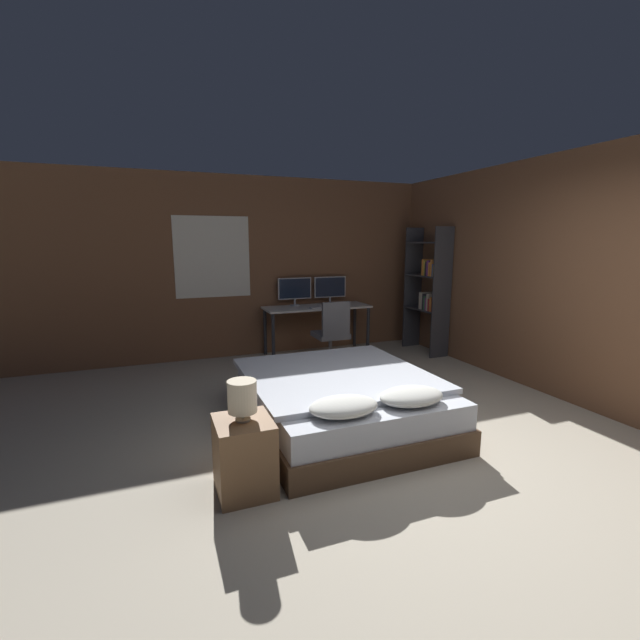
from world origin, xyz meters
The scene contains 13 objects.
ground_plane centered at (0.00, 0.00, 0.00)m, with size 20.00×20.00×0.00m, color #B2A893.
wall_back centered at (-0.02, 4.08, 1.35)m, with size 12.00×0.08×2.70m.
wall_side_right centered at (2.12, 1.50, 1.35)m, with size 0.06×12.00×2.70m.
bed centered at (-0.49, 1.15, 0.25)m, with size 1.69×1.99×0.57m.
nightstand centered at (-1.57, 0.39, 0.27)m, with size 0.39×0.43×0.53m.
bedside_lamp centered at (-1.57, 0.39, 0.70)m, with size 0.20×0.20×0.29m.
desk centered at (0.25, 3.72, 0.67)m, with size 1.64×0.58×0.76m.
monitor_left centered at (-0.05, 3.91, 1.01)m, with size 0.53×0.16×0.43m.
monitor_right centered at (0.55, 3.91, 1.01)m, with size 0.53×0.16×0.43m.
keyboard centered at (0.25, 3.53, 0.77)m, with size 0.35×0.13×0.02m.
computer_mouse centered at (0.52, 3.53, 0.77)m, with size 0.07×0.05×0.04m.
office_chair centered at (0.20, 3.01, 0.37)m, with size 0.52×0.52×0.94m.
bookshelf centered at (1.91, 3.15, 1.06)m, with size 0.33×0.79×1.96m.
Camera 1 is at (-2.08, -2.39, 1.76)m, focal length 24.00 mm.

